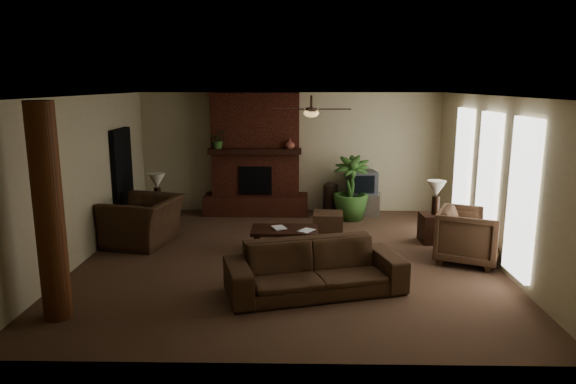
{
  "coord_description": "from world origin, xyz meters",
  "views": [
    {
      "loc": [
        0.18,
        -8.66,
        3.0
      ],
      "look_at": [
        0.0,
        0.4,
        1.1
      ],
      "focal_mm": 32.4,
      "sensor_mm": 36.0,
      "label": 1
    }
  ],
  "objects_px": {
    "armchair_right": "(469,233)",
    "side_table_left": "(157,217)",
    "tv_stand": "(361,204)",
    "ottoman": "(328,222)",
    "floor_vase": "(331,196)",
    "lamp_right": "(436,191)",
    "sofa": "(315,260)",
    "lamp_left": "(157,183)",
    "log_column": "(49,213)",
    "side_table_right": "(434,228)",
    "floor_plant": "(350,202)",
    "coffee_table": "(285,232)",
    "armchair_left": "(143,213)"
  },
  "relations": [
    {
      "from": "ottoman",
      "to": "side_table_left",
      "type": "height_order",
      "value": "side_table_left"
    },
    {
      "from": "log_column",
      "to": "floor_vase",
      "type": "height_order",
      "value": "log_column"
    },
    {
      "from": "lamp_left",
      "to": "side_table_right",
      "type": "distance_m",
      "value": 5.6
    },
    {
      "from": "side_table_right",
      "to": "lamp_right",
      "type": "bearing_deg",
      "value": 45.06
    },
    {
      "from": "ottoman",
      "to": "floor_vase",
      "type": "relative_size",
      "value": 0.78
    },
    {
      "from": "tv_stand",
      "to": "lamp_right",
      "type": "bearing_deg",
      "value": -51.18
    },
    {
      "from": "lamp_left",
      "to": "log_column",
      "type": "bearing_deg",
      "value": -93.27
    },
    {
      "from": "coffee_table",
      "to": "lamp_left",
      "type": "bearing_deg",
      "value": 152.93
    },
    {
      "from": "log_column",
      "to": "lamp_right",
      "type": "distance_m",
      "value": 6.7
    },
    {
      "from": "log_column",
      "to": "armchair_right",
      "type": "xyz_separation_m",
      "value": [
        6.04,
        2.26,
        -0.89
      ]
    },
    {
      "from": "side_table_left",
      "to": "lamp_right",
      "type": "relative_size",
      "value": 0.85
    },
    {
      "from": "lamp_left",
      "to": "lamp_right",
      "type": "xyz_separation_m",
      "value": [
        5.52,
        -0.71,
        0.0
      ]
    },
    {
      "from": "armchair_right",
      "to": "ottoman",
      "type": "bearing_deg",
      "value": 76.09
    },
    {
      "from": "ottoman",
      "to": "side_table_right",
      "type": "distance_m",
      "value": 2.1
    },
    {
      "from": "floor_vase",
      "to": "lamp_right",
      "type": "bearing_deg",
      "value": -48.81
    },
    {
      "from": "sofa",
      "to": "ottoman",
      "type": "xyz_separation_m",
      "value": [
        0.37,
        3.18,
        -0.3
      ]
    },
    {
      "from": "side_table_left",
      "to": "lamp_left",
      "type": "relative_size",
      "value": 0.85
    },
    {
      "from": "floor_vase",
      "to": "lamp_right",
      "type": "distance_m",
      "value": 2.89
    },
    {
      "from": "side_table_left",
      "to": "tv_stand",
      "type": "bearing_deg",
      "value": 17.92
    },
    {
      "from": "log_column",
      "to": "side_table_right",
      "type": "height_order",
      "value": "log_column"
    },
    {
      "from": "side_table_right",
      "to": "ottoman",
      "type": "bearing_deg",
      "value": 161.61
    },
    {
      "from": "floor_vase",
      "to": "side_table_right",
      "type": "height_order",
      "value": "floor_vase"
    },
    {
      "from": "armchair_right",
      "to": "floor_vase",
      "type": "height_order",
      "value": "armchair_right"
    },
    {
      "from": "ottoman",
      "to": "side_table_right",
      "type": "height_order",
      "value": "side_table_right"
    },
    {
      "from": "log_column",
      "to": "lamp_left",
      "type": "distance_m",
      "value": 4.15
    },
    {
      "from": "sofa",
      "to": "armchair_right",
      "type": "xyz_separation_m",
      "value": [
        2.66,
        1.37,
        0.01
      ]
    },
    {
      "from": "sofa",
      "to": "lamp_left",
      "type": "xyz_separation_m",
      "value": [
        -3.14,
        3.24,
        0.5
      ]
    },
    {
      "from": "lamp_right",
      "to": "coffee_table",
      "type": "bearing_deg",
      "value": -167.27
    },
    {
      "from": "armchair_left",
      "to": "side_table_left",
      "type": "xyz_separation_m",
      "value": [
        0.01,
        0.92,
        -0.32
      ]
    },
    {
      "from": "log_column",
      "to": "lamp_left",
      "type": "relative_size",
      "value": 4.31
    },
    {
      "from": "armchair_right",
      "to": "log_column",
      "type": "bearing_deg",
      "value": 134.89
    },
    {
      "from": "ottoman",
      "to": "side_table_left",
      "type": "xyz_separation_m",
      "value": [
        -3.54,
        0.06,
        0.08
      ]
    },
    {
      "from": "armchair_right",
      "to": "floor_plant",
      "type": "bearing_deg",
      "value": 55.89
    },
    {
      "from": "armchair_right",
      "to": "side_table_left",
      "type": "xyz_separation_m",
      "value": [
        -5.83,
        1.86,
        -0.23
      ]
    },
    {
      "from": "tv_stand",
      "to": "side_table_left",
      "type": "height_order",
      "value": "side_table_left"
    },
    {
      "from": "floor_vase",
      "to": "floor_plant",
      "type": "relative_size",
      "value": 0.54
    },
    {
      "from": "tv_stand",
      "to": "side_table_right",
      "type": "xyz_separation_m",
      "value": [
        1.13,
        -2.14,
        0.03
      ]
    },
    {
      "from": "floor_vase",
      "to": "side_table_left",
      "type": "xyz_separation_m",
      "value": [
        -3.68,
        -1.42,
        -0.16
      ]
    },
    {
      "from": "armchair_left",
      "to": "ottoman",
      "type": "xyz_separation_m",
      "value": [
        3.55,
        0.87,
        -0.39
      ]
    },
    {
      "from": "lamp_right",
      "to": "log_column",
      "type": "bearing_deg",
      "value": -149.29
    },
    {
      "from": "armchair_right",
      "to": "floor_plant",
      "type": "distance_m",
      "value": 3.32
    },
    {
      "from": "ottoman",
      "to": "lamp_right",
      "type": "height_order",
      "value": "lamp_right"
    },
    {
      "from": "tv_stand",
      "to": "side_table_right",
      "type": "distance_m",
      "value": 2.43
    },
    {
      "from": "lamp_right",
      "to": "side_table_right",
      "type": "bearing_deg",
      "value": -134.94
    },
    {
      "from": "coffee_table",
      "to": "tv_stand",
      "type": "relative_size",
      "value": 1.41
    },
    {
      "from": "sofa",
      "to": "side_table_right",
      "type": "height_order",
      "value": "sofa"
    },
    {
      "from": "coffee_table",
      "to": "lamp_left",
      "type": "distance_m",
      "value": 3.05
    },
    {
      "from": "floor_plant",
      "to": "side_table_left",
      "type": "bearing_deg",
      "value": -166.75
    },
    {
      "from": "coffee_table",
      "to": "floor_plant",
      "type": "distance_m",
      "value": 2.71
    },
    {
      "from": "armchair_right",
      "to": "tv_stand",
      "type": "xyz_separation_m",
      "value": [
        -1.43,
        3.29,
        -0.26
      ]
    }
  ]
}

